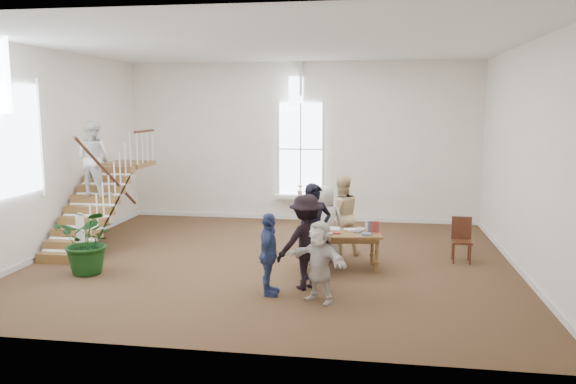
% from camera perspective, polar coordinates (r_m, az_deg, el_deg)
% --- Properties ---
extents(ground, '(10.00, 10.00, 0.00)m').
position_cam_1_polar(ground, '(12.04, -1.51, -7.01)').
color(ground, '#442D1B').
rests_on(ground, ground).
extents(room_shell, '(10.49, 10.00, 10.00)m').
position_cam_1_polar(room_shell, '(16.18, 1.25, -1.47)').
color(room_shell, silver).
rests_on(room_shell, ground).
extents(staircase, '(1.10, 4.10, 2.92)m').
position_cam_1_polar(staircase, '(13.84, -18.95, 1.42)').
color(staircase, brown).
rests_on(staircase, ground).
extents(library_table, '(1.70, 1.03, 0.81)m').
position_cam_1_polar(library_table, '(11.37, 5.21, -4.52)').
color(library_table, brown).
rests_on(library_table, ground).
extents(police_officer, '(0.79, 0.70, 1.82)m').
position_cam_1_polar(police_officer, '(10.70, 2.71, -3.98)').
color(police_officer, black).
rests_on(police_officer, ground).
extents(elderly_woman, '(0.87, 0.65, 1.62)m').
position_cam_1_polar(elderly_woman, '(11.93, 3.82, -3.16)').
color(elderly_woman, beige).
rests_on(elderly_woman, ground).
extents(person_yellow, '(1.05, 0.95, 1.78)m').
position_cam_1_polar(person_yellow, '(12.38, 5.41, -2.37)').
color(person_yellow, beige).
rests_on(person_yellow, ground).
extents(woman_cluster_a, '(0.38, 0.86, 1.45)m').
position_cam_1_polar(woman_cluster_a, '(9.76, -1.97, -6.36)').
color(woman_cluster_a, navy).
rests_on(woman_cluster_a, ground).
extents(woman_cluster_b, '(1.27, 1.15, 1.72)m').
position_cam_1_polar(woman_cluster_b, '(10.07, 1.87, -5.10)').
color(woman_cluster_b, black).
rests_on(woman_cluster_b, ground).
extents(woman_cluster_c, '(1.29, 1.07, 1.39)m').
position_cam_1_polar(woman_cluster_c, '(9.46, 3.21, -7.06)').
color(woman_cluster_c, silver).
rests_on(woman_cluster_c, ground).
extents(floor_plant, '(1.22, 1.06, 1.32)m').
position_cam_1_polar(floor_plant, '(11.66, -19.56, -4.69)').
color(floor_plant, '#123913').
rests_on(floor_plant, ground).
extents(side_chair, '(0.43, 0.43, 0.95)m').
position_cam_1_polar(side_chair, '(12.45, 17.22, -4.39)').
color(side_chair, '#38190F').
rests_on(side_chair, ground).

